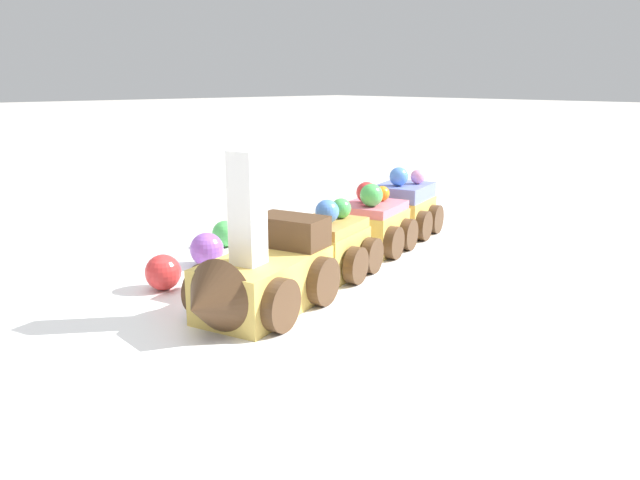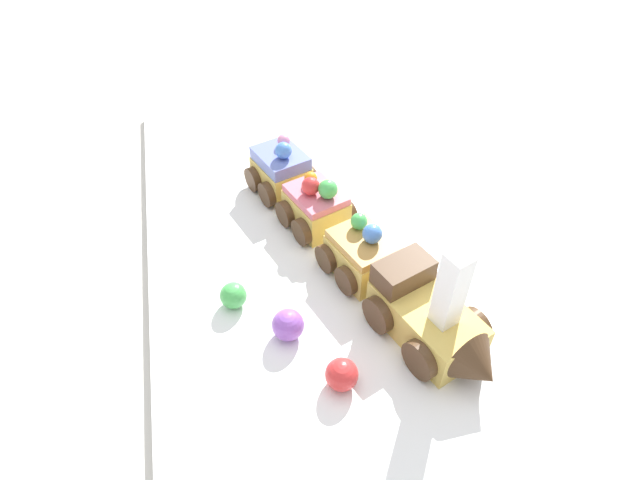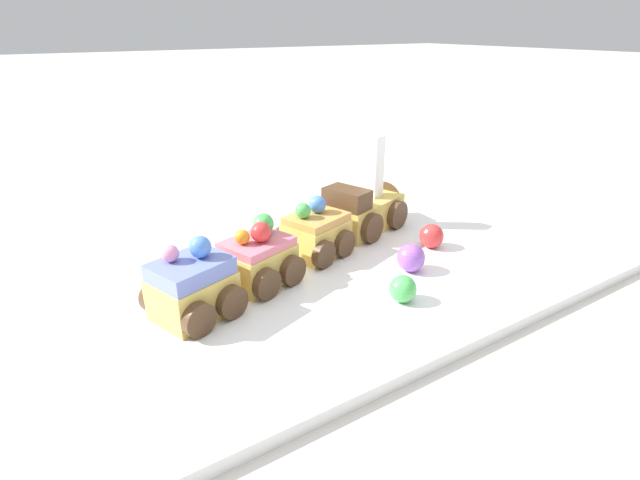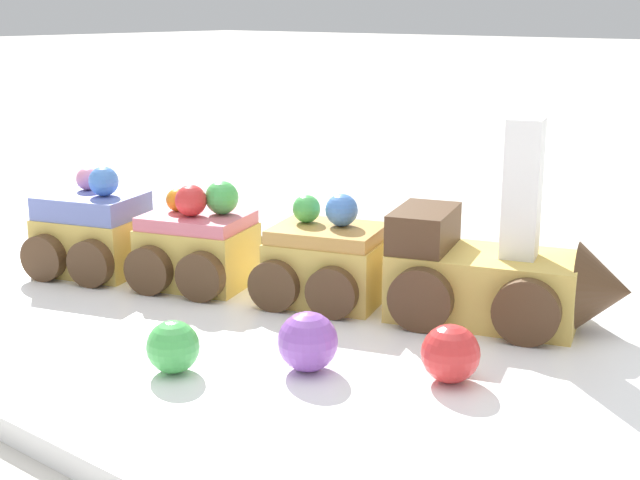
# 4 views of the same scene
# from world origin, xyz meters

# --- Properties ---
(ground_plane) EXTENTS (10.00, 10.00, 0.00)m
(ground_plane) POSITION_xyz_m (0.00, 0.00, 0.00)
(ground_plane) COLOR beige
(display_board) EXTENTS (0.81, 0.34, 0.01)m
(display_board) POSITION_xyz_m (0.00, 0.00, 0.01)
(display_board) COLOR white
(display_board) RESTS_ON ground_plane
(cake_train_locomotive) EXTENTS (0.14, 0.10, 0.12)m
(cake_train_locomotive) POSITION_xyz_m (0.10, 0.07, 0.04)
(cake_train_locomotive) COLOR #E0BC56
(cake_train_locomotive) RESTS_ON display_board
(cake_car_caramel) EXTENTS (0.08, 0.09, 0.07)m
(cake_car_caramel) POSITION_xyz_m (-0.00, 0.04, 0.04)
(cake_car_caramel) COLOR #E0BC56
(cake_car_caramel) RESTS_ON display_board
(cake_car_strawberry) EXTENTS (0.08, 0.09, 0.07)m
(cake_car_strawberry) POSITION_xyz_m (-0.08, 0.02, 0.04)
(cake_car_strawberry) COLOR #E0BC56
(cake_car_strawberry) RESTS_ON display_board
(cake_car_blueberry) EXTENTS (0.08, 0.09, 0.07)m
(cake_car_blueberry) POSITION_xyz_m (-0.16, -0.01, 0.04)
(cake_car_blueberry) COLOR #E0BC56
(cake_car_blueberry) RESTS_ON display_board
(gumball_purple) EXTENTS (0.03, 0.03, 0.03)m
(gumball_purple) POSITION_xyz_m (0.06, -0.05, 0.03)
(gumball_purple) COLOR #9956C6
(gumball_purple) RESTS_ON display_board
(gumball_red) EXTENTS (0.03, 0.03, 0.03)m
(gumball_red) POSITION_xyz_m (0.12, -0.02, 0.03)
(gumball_red) COLOR red
(gumball_red) RESTS_ON display_board
(gumball_green) EXTENTS (0.03, 0.03, 0.03)m
(gumball_green) POSITION_xyz_m (0.01, -0.09, 0.03)
(gumball_green) COLOR #4CBC56
(gumball_green) RESTS_ON display_board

